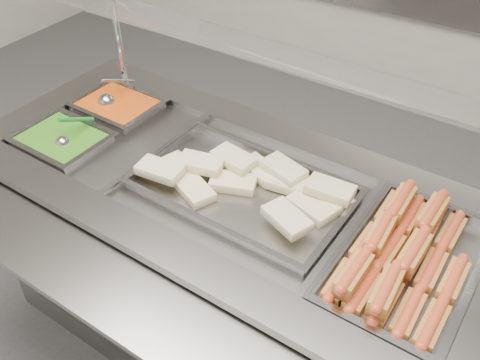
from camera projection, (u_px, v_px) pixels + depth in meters
The scene contains 11 objects.
steam_counter at pixel (229, 270), 1.86m from camera, with size 1.72×0.80×0.82m.
tray_rail at pixel (121, 290), 1.34m from camera, with size 1.64×0.38×0.05m.
sneeze_guard at pixel (266, 54), 1.52m from camera, with size 1.50×0.30×0.40m.
pan_hotdogs at pixel (406, 269), 1.38m from camera, with size 0.32×0.51×0.09m.
pan_wraps at pixel (243, 193), 1.60m from camera, with size 0.63×0.38×0.06m.
pan_beans at pixel (119, 112), 1.97m from camera, with size 0.28×0.22×0.09m.
pan_peas at pixel (64, 147), 1.80m from camera, with size 0.28×0.22×0.09m.
hotdogs_in_buns at pixel (401, 257), 1.36m from camera, with size 0.28×0.47×0.11m.
tortilla_wraps at pixel (255, 181), 1.59m from camera, with size 0.62×0.32×0.06m.
ladle at pixel (107, 101), 1.95m from camera, with size 0.06×0.18×0.13m.
serving_spoon at pixel (65, 139), 1.76m from camera, with size 0.05×0.17×0.12m.
Camera 1 is at (0.64, -0.60, 1.83)m, focal length 40.00 mm.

